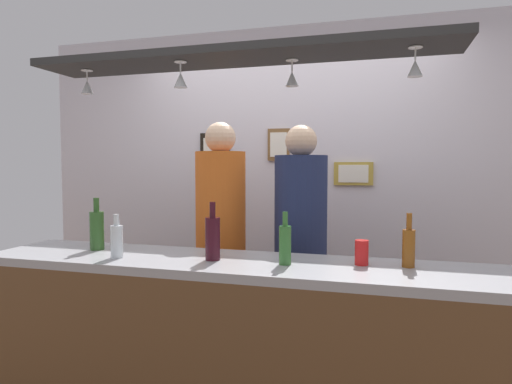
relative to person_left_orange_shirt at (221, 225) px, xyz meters
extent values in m
cube|color=silver|center=(0.32, 0.75, 0.23)|extent=(4.40, 0.06, 2.60)
cube|color=#99999E|center=(0.32, -0.70, -0.10)|extent=(2.70, 0.55, 0.04)
cube|color=brown|center=(0.32, -0.95, -0.60)|extent=(2.65, 0.04, 0.95)
cube|color=black|center=(0.32, -0.65, 0.96)|extent=(2.20, 0.36, 0.04)
cylinder|color=silver|center=(-0.55, -0.66, 0.94)|extent=(0.06, 0.06, 0.00)
cylinder|color=silver|center=(-0.55, -0.66, 0.91)|extent=(0.01, 0.01, 0.06)
cone|color=silver|center=(-0.55, -0.66, 0.85)|extent=(0.07, 0.07, 0.08)
cylinder|color=silver|center=(0.05, -0.70, 0.94)|extent=(0.06, 0.06, 0.00)
cylinder|color=silver|center=(0.05, -0.70, 0.91)|extent=(0.01, 0.01, 0.06)
cone|color=silver|center=(0.05, -0.70, 0.85)|extent=(0.07, 0.07, 0.08)
cylinder|color=silver|center=(0.61, -0.58, 0.94)|extent=(0.06, 0.06, 0.00)
cylinder|color=silver|center=(0.61, -0.58, 0.91)|extent=(0.01, 0.01, 0.06)
cone|color=silver|center=(0.61, -0.58, 0.85)|extent=(0.07, 0.07, 0.08)
cylinder|color=silver|center=(1.19, -0.67, 0.94)|extent=(0.06, 0.06, 0.00)
cylinder|color=silver|center=(1.19, -0.67, 0.91)|extent=(0.01, 0.01, 0.06)
cone|color=silver|center=(1.19, -0.67, 0.85)|extent=(0.07, 0.07, 0.08)
cube|color=#2D334C|center=(0.00, 0.00, -0.65)|extent=(0.17, 0.18, 0.84)
cylinder|color=orange|center=(0.00, 0.00, 0.13)|extent=(0.34, 0.34, 0.73)
sphere|color=beige|center=(0.00, 0.00, 0.60)|extent=(0.21, 0.21, 0.21)
cube|color=#2D334C|center=(0.55, 0.00, -0.66)|extent=(0.17, 0.18, 0.83)
cylinder|color=navy|center=(0.55, 0.00, 0.11)|extent=(0.34, 0.34, 0.72)
sphere|color=beige|center=(0.55, 0.00, 0.57)|extent=(0.21, 0.21, 0.21)
cylinder|color=silver|center=(-0.28, -0.80, 0.01)|extent=(0.06, 0.06, 0.17)
cylinder|color=silver|center=(-0.28, -0.80, 0.12)|extent=(0.03, 0.03, 0.06)
cylinder|color=brown|center=(1.18, -0.61, 0.01)|extent=(0.06, 0.06, 0.18)
cylinder|color=brown|center=(1.18, -0.61, 0.14)|extent=(0.03, 0.03, 0.08)
cylinder|color=#2D5623|center=(-0.52, -0.64, 0.03)|extent=(0.08, 0.08, 0.22)
cylinder|color=#2D5623|center=(-0.52, -0.64, 0.18)|extent=(0.03, 0.03, 0.08)
cylinder|color=#336B2D|center=(0.60, -0.72, 0.02)|extent=(0.06, 0.06, 0.19)
cylinder|color=#336B2D|center=(0.60, -0.72, 0.15)|extent=(0.03, 0.03, 0.07)
cylinder|color=#380F19|center=(0.23, -0.72, 0.03)|extent=(0.08, 0.08, 0.22)
cylinder|color=#380F19|center=(0.23, -0.72, 0.18)|extent=(0.03, 0.03, 0.08)
cylinder|color=red|center=(0.97, -0.62, -0.02)|extent=(0.07, 0.07, 0.12)
cube|color=brown|center=(0.24, 0.71, 0.58)|extent=(0.18, 0.02, 0.26)
cube|color=white|center=(0.24, 0.70, 0.58)|extent=(0.14, 0.01, 0.20)
cube|color=black|center=(-0.32, 0.71, 0.51)|extent=(0.26, 0.02, 0.34)
cube|color=white|center=(-0.32, 0.70, 0.51)|extent=(0.20, 0.01, 0.26)
cube|color=#B29338|center=(0.84, 0.71, 0.34)|extent=(0.30, 0.02, 0.18)
cube|color=white|center=(0.84, 0.70, 0.34)|extent=(0.23, 0.01, 0.14)
camera|label=1|loc=(1.06, -2.83, 0.41)|focal=31.17mm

